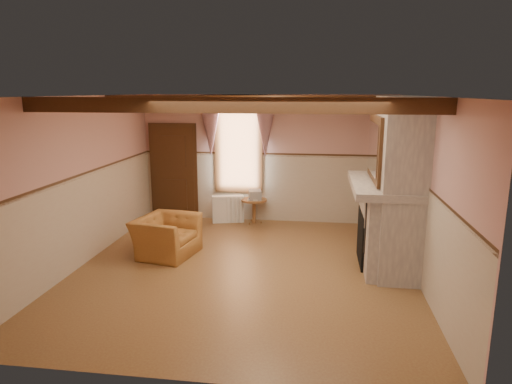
# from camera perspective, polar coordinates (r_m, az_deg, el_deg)

# --- Properties ---
(floor) EXTENTS (5.50, 6.00, 0.01)m
(floor) POSITION_cam_1_polar(r_m,az_deg,el_deg) (7.62, -1.54, -9.65)
(floor) COLOR brown
(floor) RESTS_ON ground
(ceiling) EXTENTS (5.50, 6.00, 0.01)m
(ceiling) POSITION_cam_1_polar(r_m,az_deg,el_deg) (7.06, -1.67, 11.90)
(ceiling) COLOR silver
(ceiling) RESTS_ON wall_back
(wall_back) EXTENTS (5.50, 0.02, 2.80)m
(wall_back) POSITION_cam_1_polar(r_m,az_deg,el_deg) (10.14, 1.20, 4.15)
(wall_back) COLOR tan
(wall_back) RESTS_ON floor
(wall_front) EXTENTS (5.50, 0.02, 2.80)m
(wall_front) POSITION_cam_1_polar(r_m,az_deg,el_deg) (4.38, -8.12, -7.29)
(wall_front) COLOR tan
(wall_front) RESTS_ON floor
(wall_left) EXTENTS (0.02, 6.00, 2.80)m
(wall_left) POSITION_cam_1_polar(r_m,az_deg,el_deg) (8.12, -21.11, 1.21)
(wall_left) COLOR tan
(wall_left) RESTS_ON floor
(wall_right) EXTENTS (0.02, 6.00, 2.80)m
(wall_right) POSITION_cam_1_polar(r_m,az_deg,el_deg) (7.29, 20.25, 0.05)
(wall_right) COLOR tan
(wall_right) RESTS_ON floor
(wainscot) EXTENTS (5.50, 6.00, 1.50)m
(wainscot) POSITION_cam_1_polar(r_m,az_deg,el_deg) (7.37, -1.57, -4.25)
(wainscot) COLOR #BEAF99
(wainscot) RESTS_ON floor
(chair_rail) EXTENTS (5.50, 6.00, 0.08)m
(chair_rail) POSITION_cam_1_polar(r_m,az_deg,el_deg) (7.19, -1.61, 1.49)
(chair_rail) COLOR black
(chair_rail) RESTS_ON wainscot
(firebox) EXTENTS (0.20, 0.95, 0.90)m
(firebox) POSITION_cam_1_polar(r_m,az_deg,el_deg) (7.98, 13.55, -5.53)
(firebox) COLOR black
(firebox) RESTS_ON floor
(armchair) EXTENTS (1.13, 1.24, 0.70)m
(armchair) POSITION_cam_1_polar(r_m,az_deg,el_deg) (8.31, -11.14, -5.43)
(armchair) COLOR #9E662D
(armchair) RESTS_ON floor
(side_table) EXTENTS (0.76, 0.76, 0.55)m
(side_table) POSITION_cam_1_polar(r_m,az_deg,el_deg) (10.10, -0.25, -2.40)
(side_table) COLOR brown
(side_table) RESTS_ON floor
(book_stack) EXTENTS (0.33, 0.37, 0.20)m
(book_stack) POSITION_cam_1_polar(r_m,az_deg,el_deg) (9.99, -0.13, -0.35)
(book_stack) COLOR #B7AD8C
(book_stack) RESTS_ON side_table
(radiator) EXTENTS (0.72, 0.36, 0.60)m
(radiator) POSITION_cam_1_polar(r_m,az_deg,el_deg) (10.19, -3.52, -2.14)
(radiator) COLOR white
(radiator) RESTS_ON floor
(bowl) EXTENTS (0.35, 0.35, 0.09)m
(bowl) POSITION_cam_1_polar(r_m,az_deg,el_deg) (7.91, 15.59, 1.77)
(bowl) COLOR brown
(bowl) RESTS_ON mantel
(mantel_clock) EXTENTS (0.14, 0.24, 0.20)m
(mantel_clock) POSITION_cam_1_polar(r_m,az_deg,el_deg) (8.32, 15.24, 2.70)
(mantel_clock) COLOR black
(mantel_clock) RESTS_ON mantel
(oil_lamp) EXTENTS (0.11, 0.11, 0.28)m
(oil_lamp) POSITION_cam_1_polar(r_m,az_deg,el_deg) (8.35, 15.22, 3.01)
(oil_lamp) COLOR #B78E33
(oil_lamp) RESTS_ON mantel
(candle_red) EXTENTS (0.06, 0.06, 0.16)m
(candle_red) POSITION_cam_1_polar(r_m,az_deg,el_deg) (7.21, 16.33, 1.02)
(candle_red) COLOR #B31616
(candle_red) RESTS_ON mantel
(jar_yellow) EXTENTS (0.06, 0.06, 0.12)m
(jar_yellow) POSITION_cam_1_polar(r_m,az_deg,el_deg) (7.53, 15.97, 1.35)
(jar_yellow) COLOR yellow
(jar_yellow) RESTS_ON mantel
(fireplace) EXTENTS (0.85, 2.00, 2.80)m
(fireplace) POSITION_cam_1_polar(r_m,az_deg,el_deg) (7.80, 17.01, 1.07)
(fireplace) COLOR gray
(fireplace) RESTS_ON floor
(mantel) EXTENTS (1.05, 2.05, 0.12)m
(mantel) POSITION_cam_1_polar(r_m,az_deg,el_deg) (7.78, 15.69, 0.82)
(mantel) COLOR gray
(mantel) RESTS_ON fireplace
(overmantel_mirror) EXTENTS (0.06, 1.44, 1.04)m
(overmantel_mirror) POSITION_cam_1_polar(r_m,az_deg,el_deg) (7.67, 14.58, 5.33)
(overmantel_mirror) COLOR silver
(overmantel_mirror) RESTS_ON fireplace
(door) EXTENTS (1.10, 0.10, 2.10)m
(door) POSITION_cam_1_polar(r_m,az_deg,el_deg) (10.58, -10.22, 2.39)
(door) COLOR black
(door) RESTS_ON floor
(window) EXTENTS (1.06, 0.08, 2.02)m
(window) POSITION_cam_1_polar(r_m,az_deg,el_deg) (10.16, -2.19, 5.59)
(window) COLOR white
(window) RESTS_ON wall_back
(window_drapes) EXTENTS (1.30, 0.14, 1.40)m
(window_drapes) POSITION_cam_1_polar(r_m,az_deg,el_deg) (10.02, -2.31, 8.93)
(window_drapes) COLOR gray
(window_drapes) RESTS_ON wall_back
(ceiling_beam_front) EXTENTS (5.50, 0.18, 0.20)m
(ceiling_beam_front) POSITION_cam_1_polar(r_m,az_deg,el_deg) (5.88, -3.64, 10.78)
(ceiling_beam_front) COLOR black
(ceiling_beam_front) RESTS_ON ceiling
(ceiling_beam_back) EXTENTS (5.50, 0.18, 0.20)m
(ceiling_beam_back) POSITION_cam_1_polar(r_m,az_deg,el_deg) (8.24, -0.26, 11.30)
(ceiling_beam_back) COLOR black
(ceiling_beam_back) RESTS_ON ceiling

